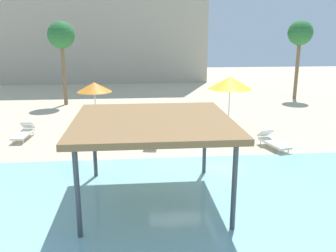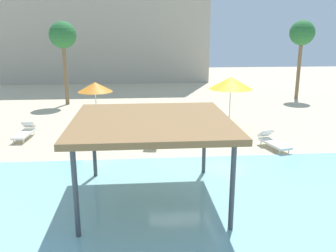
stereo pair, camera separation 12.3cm
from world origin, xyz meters
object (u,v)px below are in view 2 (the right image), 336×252
Objects in this scene: palm_tree_0 at (302,35)px; beach_umbrella_yellow_3 at (231,83)px; shade_pavilion at (152,123)px; lounge_chair_0 at (25,132)px; lounge_chair_1 at (153,138)px; palm_tree_1 at (63,37)px; beach_umbrella_orange_0 at (95,87)px; lounge_chair_5 at (273,141)px.

beach_umbrella_yellow_3 is at bearing -131.19° from palm_tree_0.
shade_pavilion is at bearing -119.63° from beach_umbrella_yellow_3.
lounge_chair_1 is at bearing 80.56° from lounge_chair_0.
lounge_chair_0 is (-6.11, 7.33, -2.20)m from shade_pavilion.
shade_pavilion is 0.80× the size of palm_tree_1.
lounge_chair_0 is 9.78m from palm_tree_1.
beach_umbrella_orange_0 is at bearing 106.54° from shade_pavilion.
palm_tree_1 is at bearing -139.30° from lounge_chair_1.
lounge_chair_0 is (-10.61, -0.58, -2.27)m from beach_umbrella_yellow_3.
palm_tree_1 reaches higher than lounge_chair_1.
beach_umbrella_yellow_3 is at bearing 60.37° from shade_pavilion.
beach_umbrella_yellow_3 is 0.48× the size of palm_tree_0.
palm_tree_0 reaches higher than lounge_chair_1.
beach_umbrella_orange_0 is 1.32× the size of lounge_chair_0.
lounge_chair_1 is (0.30, 5.80, -2.20)m from shade_pavilion.
shade_pavilion is 17.10m from palm_tree_1.
lounge_chair_1 is at bearing -115.21° from lounge_chair_5.
shade_pavilion is at bearing -73.46° from beach_umbrella_orange_0.
palm_tree_1 is at bearing -179.38° from lounge_chair_0.
shade_pavilion is 2.41× the size of lounge_chair_1.
beach_umbrella_yellow_3 is at bearing -38.68° from palm_tree_1.
beach_umbrella_orange_0 is 0.42× the size of palm_tree_0.
beach_umbrella_yellow_3 is at bearing 127.23° from lounge_chair_1.
lounge_chair_5 is at bearing 39.57° from shade_pavilion.
beach_umbrella_orange_0 is at bearing -67.08° from palm_tree_1.
lounge_chair_5 is at bearing 89.71° from lounge_chair_1.
beach_umbrella_orange_0 is 1.28× the size of lounge_chair_5.
palm_tree_0 is at bearing 121.13° from lounge_chair_0.
palm_tree_0 is at bearing 137.32° from lounge_chair_5.
lounge_chair_1 is (-4.20, -2.10, -2.27)m from beach_umbrella_yellow_3.
palm_tree_0 is (14.95, 7.55, 2.70)m from beach_umbrella_orange_0.
lounge_chair_0 is 0.32× the size of palm_tree_0.
palm_tree_0 is (6.48, 11.99, 4.65)m from lounge_chair_5.
palm_tree_1 is (-2.88, 6.80, 2.57)m from beach_umbrella_orange_0.
lounge_chair_0 is at bearing -92.78° from lounge_chair_1.
beach_umbrella_orange_0 is 0.87× the size of beach_umbrella_yellow_3.
shade_pavilion is 0.78× the size of palm_tree_0.
lounge_chair_5 is at bearing -68.38° from beach_umbrella_yellow_3.
lounge_chair_1 is 16.84m from palm_tree_0.
beach_umbrella_yellow_3 is 0.49× the size of palm_tree_1.
beach_umbrella_yellow_3 is 1.48× the size of lounge_chair_1.
lounge_chair_0 is at bearing -176.90° from beach_umbrella_yellow_3.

